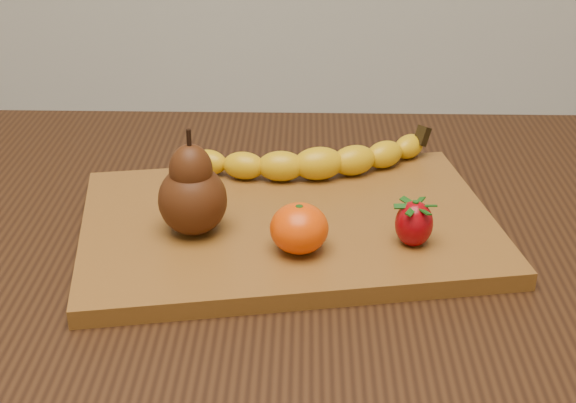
{
  "coord_description": "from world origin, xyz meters",
  "views": [
    {
      "loc": [
        0.01,
        -0.81,
        1.2
      ],
      "look_at": [
        -0.01,
        -0.03,
        0.8
      ],
      "focal_mm": 50.0,
      "sensor_mm": 36.0,
      "label": 1
    }
  ],
  "objects_px": {
    "cutting_board": "(288,225)",
    "mandarin": "(299,228)",
    "table": "(299,293)",
    "pear": "(192,182)"
  },
  "relations": [
    {
      "from": "cutting_board",
      "to": "mandarin",
      "type": "bearing_deg",
      "value": -89.14
    },
    {
      "from": "cutting_board",
      "to": "mandarin",
      "type": "distance_m",
      "value": 0.08
    },
    {
      "from": "table",
      "to": "cutting_board",
      "type": "bearing_deg",
      "value": -116.06
    },
    {
      "from": "table",
      "to": "mandarin",
      "type": "bearing_deg",
      "value": -89.8
    },
    {
      "from": "table",
      "to": "cutting_board",
      "type": "xyz_separation_m",
      "value": [
        -0.01,
        -0.03,
        0.11
      ]
    },
    {
      "from": "pear",
      "to": "mandarin",
      "type": "relative_size",
      "value": 1.9
    },
    {
      "from": "pear",
      "to": "mandarin",
      "type": "bearing_deg",
      "value": -19.11
    },
    {
      "from": "cutting_board",
      "to": "table",
      "type": "bearing_deg",
      "value": 54.23
    },
    {
      "from": "table",
      "to": "cutting_board",
      "type": "distance_m",
      "value": 0.11
    },
    {
      "from": "pear",
      "to": "mandarin",
      "type": "height_order",
      "value": "pear"
    }
  ]
}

